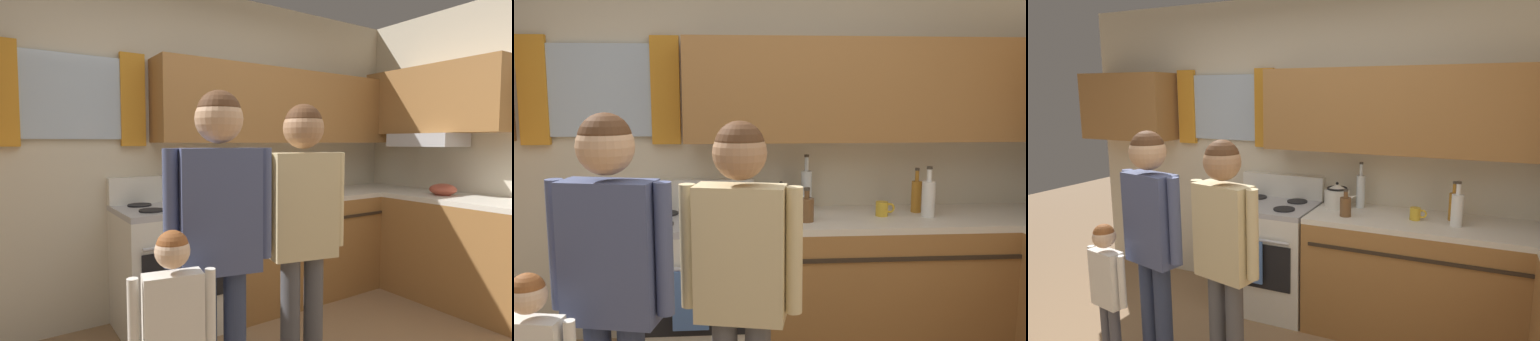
# 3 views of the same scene
# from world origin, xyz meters

# --- Properties ---
(back_wall_unit) EXTENTS (4.60, 0.42, 2.60)m
(back_wall_unit) POSITION_xyz_m (0.08, 1.82, 1.44)
(back_wall_unit) COLOR beige
(back_wall_unit) RESTS_ON ground
(kitchen_counter_run) EXTENTS (2.13, 2.10, 0.90)m
(kitchen_counter_run) POSITION_xyz_m (1.55, 1.11, 0.45)
(kitchen_counter_run) COLOR #9E6B38
(kitchen_counter_run) RESTS_ON ground
(stove_oven) EXTENTS (0.76, 0.67, 1.10)m
(stove_oven) POSITION_xyz_m (-0.23, 1.54, 0.47)
(stove_oven) COLOR silver
(stove_oven) RESTS_ON ground
(bottle_squat_brown) EXTENTS (0.08, 0.08, 0.21)m
(bottle_squat_brown) POSITION_xyz_m (0.45, 1.43, 0.98)
(bottle_squat_brown) COLOR brown
(bottle_squat_brown) RESTS_ON kitchen_counter_run
(bottle_oil_amber) EXTENTS (0.06, 0.06, 0.29)m
(bottle_oil_amber) POSITION_xyz_m (1.19, 1.63, 1.01)
(bottle_oil_amber) COLOR #B27223
(bottle_oil_amber) RESTS_ON kitchen_counter_run
(bottle_tall_clear) EXTENTS (0.07, 0.07, 0.37)m
(bottle_tall_clear) POSITION_xyz_m (0.49, 1.72, 1.04)
(bottle_tall_clear) COLOR silver
(bottle_tall_clear) RESTS_ON kitchen_counter_run
(bottle_milk_white) EXTENTS (0.08, 0.08, 0.31)m
(bottle_milk_white) POSITION_xyz_m (1.22, 1.50, 1.02)
(bottle_milk_white) COLOR white
(bottle_milk_white) RESTS_ON kitchen_counter_run
(mug_mustard_yellow) EXTENTS (0.12, 0.08, 0.09)m
(mug_mustard_yellow) POSITION_xyz_m (0.94, 1.54, 0.95)
(mug_mustard_yellow) COLOR gold
(mug_mustard_yellow) RESTS_ON kitchen_counter_run
(stovetop_kettle) EXTENTS (0.27, 0.20, 0.21)m
(stovetop_kettle) POSITION_xyz_m (0.32, 1.65, 1.00)
(stovetop_kettle) COLOR silver
(stovetop_kettle) RESTS_ON kitchen_counter_run
(adult_holding_child) EXTENTS (0.48, 0.23, 1.59)m
(adult_holding_child) POSITION_xyz_m (-0.45, 0.37, 1.00)
(adult_holding_child) COLOR #2D3856
(adult_holding_child) RESTS_ON ground
(adult_in_plaid) EXTENTS (0.48, 0.22, 1.55)m
(adult_in_plaid) POSITION_xyz_m (0.04, 0.39, 0.98)
(adult_in_plaid) COLOR #4C4C51
(adult_in_plaid) RESTS_ON ground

